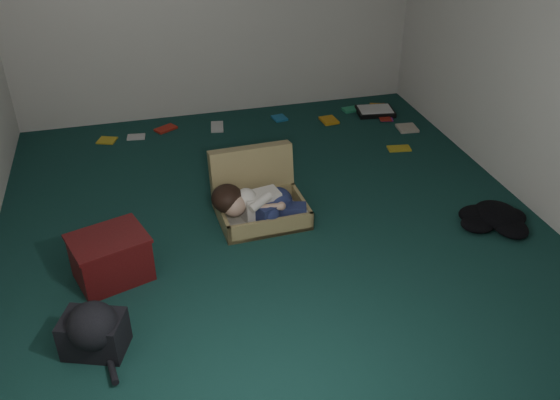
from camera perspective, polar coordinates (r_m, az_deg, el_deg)
name	(u,v)px	position (r m, az deg, el deg)	size (l,w,h in m)	color
floor	(275,230)	(4.39, -0.50, -2.87)	(4.50, 4.50, 0.00)	#153D37
wall_front	(452,286)	(1.95, 16.23, -7.95)	(4.50, 4.50, 0.00)	white
wall_right	(551,35)	(4.69, 24.64, 14.25)	(4.50, 4.50, 0.00)	white
suitcase	(258,196)	(4.52, -2.14, 0.37)	(0.67, 0.66, 0.48)	tan
person	(258,203)	(4.35, -2.14, -0.33)	(0.71, 0.33, 0.29)	white
maroon_bin	(111,257)	(4.00, -15.97, -5.34)	(0.56, 0.50, 0.32)	#511011
backpack	(94,333)	(3.54, -17.48, -12.10)	(0.42, 0.34, 0.25)	black
clothing_pile	(489,218)	(4.67, 19.43, -1.64)	(0.41, 0.34, 0.13)	black
paper_tray	(375,111)	(6.32, 9.14, 8.45)	(0.41, 0.33, 0.05)	black
book_scatter	(289,125)	(5.97, 0.85, 7.22)	(3.06, 1.21, 0.02)	gold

